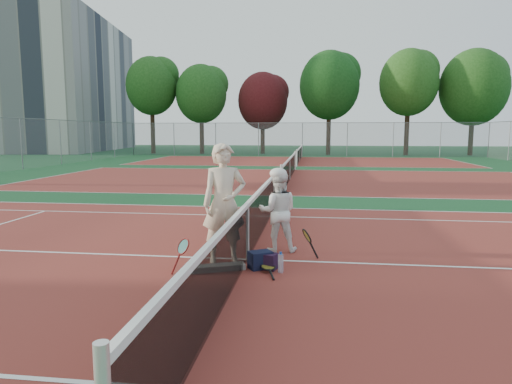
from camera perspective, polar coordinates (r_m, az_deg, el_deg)
ground at (r=8.12m, az=-1.05°, el=-8.44°), size 130.00×130.00×0.00m
court_main at (r=8.12m, az=-1.05°, el=-8.42°), size 23.77×10.97×0.01m
court_far_a at (r=21.37m, az=4.24°, el=1.57°), size 23.77×10.97×0.01m
court_far_b at (r=34.81m, az=5.46°, el=3.88°), size 23.77×10.97×0.01m
net_main at (r=8.00m, az=-1.06°, el=-4.93°), size 0.10×10.98×1.02m
net_far_a at (r=21.32m, az=4.25°, el=2.92°), size 0.10×10.98×1.02m
net_far_b at (r=34.78m, az=5.47°, el=4.72°), size 0.10×10.98×1.02m
fence_back at (r=41.74m, az=5.81°, el=6.55°), size 32.00×0.06×3.00m
apartment_block at (r=59.60m, az=-22.49°, el=12.10°), size 12.96×23.18×15.00m
player_a at (r=7.79m, az=-3.99°, el=-1.44°), size 0.87×0.71×2.05m
player_b at (r=8.54m, az=2.77°, el=-2.44°), size 0.78×0.63×1.51m
racket_red at (r=7.50m, az=-9.08°, el=-7.81°), size 0.41×0.43×0.53m
racket_black_held at (r=8.10m, az=6.37°, el=-6.52°), size 0.39×0.37×0.55m
racket_spare at (r=7.44m, az=1.52°, el=-9.48°), size 0.43×0.65×0.12m
sports_bag_navy at (r=7.58m, az=0.54°, el=-8.49°), size 0.44×0.41×0.29m
sports_bag_purple at (r=7.56m, az=1.37°, el=-8.64°), size 0.37×0.30×0.26m
net_cover_canvas at (r=7.52m, az=-4.94°, el=-9.41°), size 0.93×0.55×0.10m
water_bottle at (r=7.37m, az=3.10°, el=-8.92°), size 0.09×0.09×0.30m
tree_back_0 at (r=47.79m, az=-12.93°, el=12.76°), size 5.04×5.04×9.61m
tree_back_1 at (r=46.55m, az=-6.87°, el=12.06°), size 5.04×5.04×8.82m
tree_back_maroon at (r=46.30m, az=0.85°, el=11.30°), size 4.94×4.94×8.08m
tree_back_3 at (r=44.79m, az=9.17°, el=13.01°), size 5.65×5.65×9.80m
tree_back_4 at (r=45.64m, az=18.55°, el=12.82°), size 5.37×5.37×9.81m
tree_back_5 at (r=47.50m, az=25.59°, el=11.70°), size 6.11×6.11×9.76m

